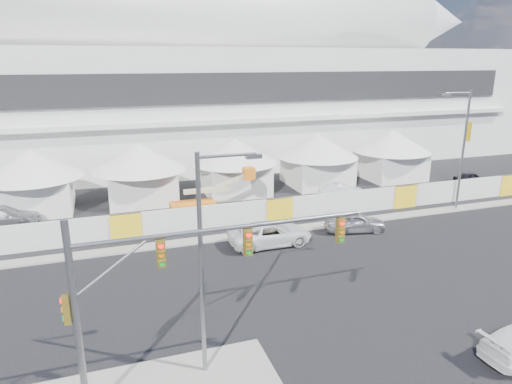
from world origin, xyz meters
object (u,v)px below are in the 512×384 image
object	(u,v)px
streetlight_median	(207,252)
boom_lift	(201,203)
streetlight_curb	(462,142)
sedan_silver	(355,222)
lot_car_a	(342,191)
lot_car_b	(470,178)
lot_car_c	(2,217)
traffic_mast	(145,301)
pickup_curb	(270,234)

from	to	relation	value
streetlight_median	boom_lift	xyz separation A→B (m)	(3.96, 20.27, -4.50)
streetlight_curb	boom_lift	distance (m)	22.71
streetlight_curb	boom_lift	xyz separation A→B (m)	(-21.36, 5.91, -4.99)
sedan_silver	lot_car_a	distance (m)	8.58
lot_car_b	streetlight_curb	world-z (taller)	streetlight_curb
sedan_silver	lot_car_c	size ratio (longest dim) A/B	0.81
lot_car_b	lot_car_c	distance (m)	44.77
sedan_silver	traffic_mast	size ratio (longest dim) A/B	0.41
pickup_curb	streetlight_median	size ratio (longest dim) A/B	0.64
pickup_curb	lot_car_a	bearing A→B (deg)	-51.56
pickup_curb	traffic_mast	size ratio (longest dim) A/B	0.54
lot_car_b	boom_lift	size ratio (longest dim) A/B	0.51
traffic_mast	streetlight_curb	world-z (taller)	streetlight_curb
lot_car_a	traffic_mast	bearing A→B (deg)	153.02
sedan_silver	lot_car_a	bearing A→B (deg)	-10.67
lot_car_b	traffic_mast	xyz separation A→B (m)	(-35.76, -22.14, 3.82)
lot_car_c	streetlight_curb	bearing A→B (deg)	-97.83
lot_car_c	boom_lift	world-z (taller)	boom_lift
pickup_curb	lot_car_a	size ratio (longest dim) A/B	1.38
streetlight_curb	lot_car_a	bearing A→B (deg)	142.09
sedan_silver	pickup_curb	size ratio (longest dim) A/B	0.77
sedan_silver	boom_lift	xyz separation A→B (m)	(-10.30, 7.79, 0.23)
traffic_mast	streetlight_median	world-z (taller)	streetlight_median
traffic_mast	streetlight_median	distance (m)	3.02
lot_car_b	sedan_silver	bearing A→B (deg)	111.80
lot_car_b	streetlight_median	xyz separation A→B (m)	(-33.20, -20.93, 4.88)
lot_car_b	traffic_mast	size ratio (longest dim) A/B	0.34
sedan_silver	pickup_curb	xyz separation A→B (m)	(-7.04, -0.33, 0.05)
traffic_mast	lot_car_a	bearing A→B (deg)	47.09
lot_car_a	boom_lift	distance (m)	13.59
lot_car_b	boom_lift	world-z (taller)	boom_lift
sedan_silver	lot_car_b	world-z (taller)	sedan_silver
streetlight_median	traffic_mast	bearing A→B (deg)	-154.72
streetlight_median	boom_lift	world-z (taller)	streetlight_median
lot_car_c	streetlight_median	world-z (taller)	streetlight_median
pickup_curb	lot_car_c	distance (m)	21.33
streetlight_median	boom_lift	bearing A→B (deg)	78.96
lot_car_a	lot_car_b	size ratio (longest dim) A/B	1.16
pickup_curb	streetlight_curb	world-z (taller)	streetlight_curb
lot_car_a	lot_car_b	bearing A→B (deg)	-72.19
lot_car_b	traffic_mast	bearing A→B (deg)	119.55
lot_car_c	streetlight_curb	xyz separation A→B (m)	(36.86, -7.93, 5.17)
pickup_curb	lot_car_b	xyz separation A→B (m)	(25.99, 8.77, -0.19)
lot_car_a	lot_car_c	bearing A→B (deg)	102.25
pickup_curb	streetlight_curb	xyz separation A→B (m)	(18.10, 2.21, 5.17)
lot_car_a	boom_lift	size ratio (longest dim) A/B	0.59
sedan_silver	streetlight_curb	bearing A→B (deg)	-68.53
sedan_silver	streetlight_median	xyz separation A→B (m)	(-14.25, -12.49, 4.73)
lot_car_a	lot_car_c	distance (m)	29.15
sedan_silver	lot_car_b	bearing A→B (deg)	-54.14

